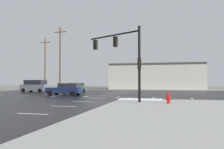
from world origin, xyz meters
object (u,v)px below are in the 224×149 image
utility_pole_far (60,58)px  utility_pole_distant (45,63)px  sedan_green (75,88)px  sedan_navy (66,89)px  suv_grey (35,86)px  traffic_signal_mast (124,53)px  fire_hydrant (169,98)px

utility_pole_far → utility_pole_distant: bearing=134.2°
sedan_green → sedan_navy: 6.09m
sedan_navy → utility_pole_distant: (-11.39, 14.69, 4.62)m
suv_grey → sedan_navy: size_ratio=1.09×
sedan_green → utility_pole_far: utility_pole_far is taller
traffic_signal_mast → suv_grey: (-17.80, 14.39, -3.31)m
suv_grey → utility_pole_distant: (-2.58, 7.56, 4.38)m
utility_pole_far → traffic_signal_mast: bearing=-47.8°
sedan_navy → suv_grey: bearing=-40.5°
sedan_green → utility_pole_distant: (-10.13, 8.73, 4.62)m
fire_hydrant → utility_pole_far: size_ratio=0.07×
utility_pole_far → suv_grey: bearing=-171.6°
sedan_green → utility_pole_far: size_ratio=0.43×
fire_hydrant → utility_pole_distant: 33.99m
sedan_green → sedan_navy: size_ratio=1.01×
sedan_navy → utility_pole_far: utility_pole_far is taller
sedan_navy → traffic_signal_mast: bearing=139.5°
traffic_signal_mast → utility_pole_distant: 29.98m
utility_pole_far → sedan_green: bearing=-27.9°
suv_grey → utility_pole_distant: 9.11m
traffic_signal_mast → sedan_green: (-10.25, 13.23, -3.55)m
suv_grey → utility_pole_far: size_ratio=0.46×
sedan_green → utility_pole_distant: size_ratio=0.44×
fire_hydrant → suv_grey: (-21.57, 15.83, 0.55)m
sedan_navy → sedan_green: bearing=-79.6°
sedan_green → sedan_navy: same height
sedan_green → utility_pole_far: 6.13m
utility_pole_far → utility_pole_distant: utility_pole_far is taller
traffic_signal_mast → utility_pole_far: utility_pole_far is taller
sedan_green → suv_grey: bearing=-95.5°
sedan_green → fire_hydrant: bearing=47.1°
traffic_signal_mast → utility_pole_distant: bearing=-18.0°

